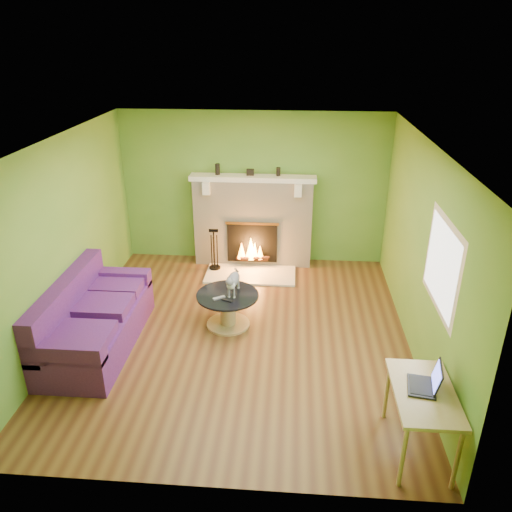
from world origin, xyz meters
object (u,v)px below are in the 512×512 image
at_px(cat, 234,282).
at_px(sofa, 92,321).
at_px(coffee_table, 228,307).
at_px(desk, 423,399).

bearing_deg(cat, sofa, -153.93).
distance_m(coffee_table, desk, 3.02).
relative_size(coffee_table, cat, 1.56).
relative_size(sofa, cat, 3.74).
relative_size(sofa, coffee_table, 2.39).
xyz_separation_m(coffee_table, desk, (2.12, -2.12, 0.35)).
bearing_deg(desk, sofa, 158.28).
distance_m(sofa, coffee_table, 1.79).
height_order(coffee_table, cat, cat).
bearing_deg(desk, coffee_table, 135.04).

